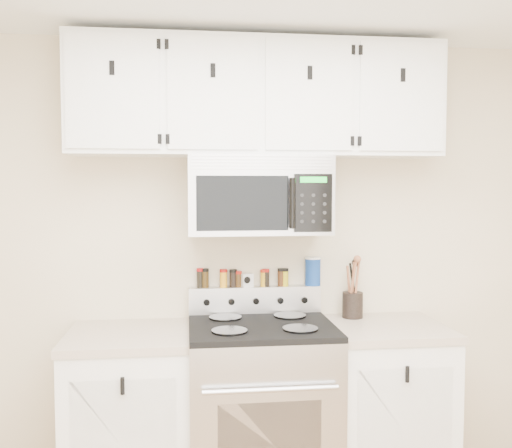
{
  "coord_description": "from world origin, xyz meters",
  "views": [
    {
      "loc": [
        -0.38,
        -1.52,
        1.67
      ],
      "look_at": [
        -0.03,
        1.45,
        1.48
      ],
      "focal_mm": 40.0,
      "sensor_mm": 36.0,
      "label": 1
    }
  ],
  "objects": [
    {
      "name": "spice_jar_5",
      "position": [
        0.05,
        1.71,
        1.15
      ],
      "size": [
        0.04,
        0.04,
        0.1
      ],
      "color": "#C99017",
      "rests_on": "range"
    },
    {
      "name": "spice_jar_8",
      "position": [
        0.18,
        1.71,
        1.15
      ],
      "size": [
        0.04,
        0.04,
        0.1
      ],
      "color": "gold",
      "rests_on": "range"
    },
    {
      "name": "range",
      "position": [
        0.0,
        1.43,
        0.49
      ],
      "size": [
        0.76,
        0.65,
        1.1
      ],
      "color": "#B7B7BA",
      "rests_on": "floor"
    },
    {
      "name": "spice_jar_6",
      "position": [
        0.06,
        1.71,
        1.15
      ],
      "size": [
        0.04,
        0.04,
        0.1
      ],
      "color": "black",
      "rests_on": "range"
    },
    {
      "name": "spice_jar_7",
      "position": [
        0.15,
        1.71,
        1.15
      ],
      "size": [
        0.04,
        0.04,
        0.1
      ],
      "color": "#452510",
      "rests_on": "range"
    },
    {
      "name": "base_cabinet_right",
      "position": [
        0.69,
        1.45,
        0.46
      ],
      "size": [
        0.64,
        0.62,
        0.92
      ],
      "color": "white",
      "rests_on": "floor"
    },
    {
      "name": "microwave",
      "position": [
        0.0,
        1.55,
        1.63
      ],
      "size": [
        0.76,
        0.44,
        0.42
      ],
      "color": "#9E9EA3",
      "rests_on": "back_wall"
    },
    {
      "name": "salt_canister",
      "position": [
        0.34,
        1.71,
        1.18
      ],
      "size": [
        0.09,
        0.09,
        0.17
      ],
      "color": "navy",
      "rests_on": "range"
    },
    {
      "name": "kitchen_timer",
      "position": [
        -0.05,
        1.71,
        1.14
      ],
      "size": [
        0.08,
        0.07,
        0.08
      ],
      "primitive_type": "cube",
      "rotation": [
        0.0,
        0.0,
        0.35
      ],
      "color": "white",
      "rests_on": "range"
    },
    {
      "name": "back_wall",
      "position": [
        0.0,
        1.75,
        1.25
      ],
      "size": [
        3.5,
        0.01,
        2.5
      ],
      "primitive_type": "cube",
      "color": "#BEAF8E",
      "rests_on": "floor"
    },
    {
      "name": "spice_jar_1",
      "position": [
        -0.29,
        1.71,
        1.16
      ],
      "size": [
        0.04,
        0.04,
        0.11
      ],
      "color": "#38270D",
      "rests_on": "range"
    },
    {
      "name": "upper_cabinets",
      "position": [
        -0.0,
        1.58,
        2.15
      ],
      "size": [
        2.0,
        0.35,
        0.62
      ],
      "color": "white",
      "rests_on": "back_wall"
    },
    {
      "name": "spice_jar_0",
      "position": [
        -0.31,
        1.71,
        1.16
      ],
      "size": [
        0.04,
        0.04,
        0.11
      ],
      "color": "black",
      "rests_on": "range"
    },
    {
      "name": "spice_jar_3",
      "position": [
        -0.13,
        1.71,
        1.15
      ],
      "size": [
        0.04,
        0.04,
        0.1
      ],
      "color": "black",
      "rests_on": "range"
    },
    {
      "name": "spice_jar_2",
      "position": [
        -0.18,
        1.71,
        1.15
      ],
      "size": [
        0.04,
        0.04,
        0.1
      ],
      "color": "orange",
      "rests_on": "range"
    },
    {
      "name": "utensil_crock",
      "position": [
        0.56,
        1.64,
        1.01
      ],
      "size": [
        0.12,
        0.12,
        0.34
      ],
      "color": "black",
      "rests_on": "base_cabinet_right"
    },
    {
      "name": "spice_jar_4",
      "position": [
        -0.1,
        1.71,
        1.15
      ],
      "size": [
        0.04,
        0.04,
        0.09
      ],
      "color": "#442B10",
      "rests_on": "range"
    },
    {
      "name": "base_cabinet_left",
      "position": [
        -0.69,
        1.45,
        0.46
      ],
      "size": [
        0.64,
        0.62,
        0.92
      ],
      "color": "white",
      "rests_on": "floor"
    }
  ]
}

